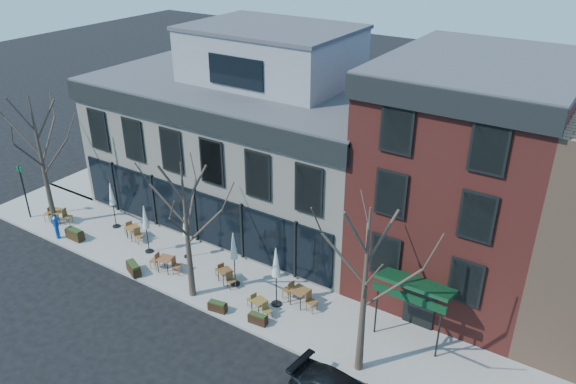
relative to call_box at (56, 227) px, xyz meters
The scene contains 25 objects.
ground 8.14m from the call_box, 30.73° to the left, with size 120.00×120.00×0.00m, color black.
sidewalk_front 10.42m from the call_box, 10.99° to the left, with size 33.50×4.70×0.15m, color gray.
sidewalk_side 11.04m from the call_box, 113.00° to the left, with size 4.50×12.00×0.15m, color gray.
corner_building 12.19m from the call_box, 52.64° to the left, with size 18.39×10.39×11.10m.
red_brick_building 22.44m from the call_box, 24.55° to the left, with size 8.20×11.78×11.18m.
tree_corner 3.79m from the call_box, 148.89° to the left, with size 3.93×3.98×7.92m.
tree_mid 10.37m from the call_box, ahead, with size 3.50×3.55×7.04m.
tree_right 19.22m from the call_box, ahead, with size 3.72×3.77×7.48m.
sign_pole 3.79m from the call_box, 169.92° to the left, with size 0.50×0.10×3.40m.
call_box is the anchor object (origin of this frame).
cafe_set_0 1.97m from the call_box, 142.44° to the left, with size 1.88×0.98×0.96m.
cafe_set_1 4.34m from the call_box, 32.56° to the left, with size 1.77×0.88×0.91m.
cafe_set_2 7.53m from the call_box, ahead, with size 1.86×0.85×0.95m.
cafe_set_3 10.82m from the call_box, 10.19° to the left, with size 1.64×0.98×0.85m.
cafe_set_4 13.50m from the call_box, ahead, with size 1.59×0.78×0.82m.
cafe_set_5 14.93m from the call_box, ahead, with size 1.99×0.88×1.03m.
umbrella_0 3.46m from the call_box, 56.93° to the left, with size 0.46×0.46×2.87m.
umbrella_1 5.81m from the call_box, 18.70° to the left, with size 0.46×0.46×2.86m.
umbrella_2 7.98m from the call_box, 19.09° to the left, with size 0.40×0.40×2.50m.
umbrella_3 11.44m from the call_box, 10.25° to the left, with size 0.48×0.48×2.98m.
umbrella_4 14.01m from the call_box, ahead, with size 0.51×0.51×3.16m.
planter_0 1.10m from the call_box, 28.34° to the left, with size 1.15×0.47×0.64m.
planter_1 6.22m from the call_box, ahead, with size 1.15×0.81×0.60m.
planter_2 11.78m from the call_box, ahead, with size 0.94×0.51×0.50m.
planter_3 13.87m from the call_box, ahead, with size 0.91×0.44×0.49m.
Camera 1 is at (19.00, -19.95, 16.95)m, focal length 35.00 mm.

